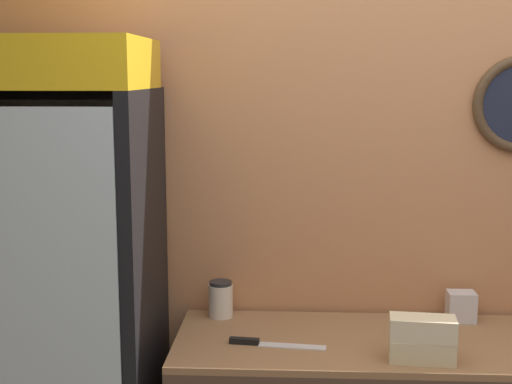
{
  "coord_description": "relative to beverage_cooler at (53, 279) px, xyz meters",
  "views": [
    {
      "loc": [
        -0.45,
        -1.72,
        1.87
      ],
      "look_at": [
        -0.59,
        0.82,
        1.45
      ],
      "focal_mm": 50.0,
      "sensor_mm": 36.0,
      "label": 1
    }
  ],
  "objects": [
    {
      "name": "sandwich_stack_middle",
      "position": [
        1.37,
        -0.23,
        -0.09
      ],
      "size": [
        0.23,
        0.13,
        0.08
      ],
      "color": "beige",
      "rests_on": "sandwich_stack_bottom"
    },
    {
      "name": "wall_back",
      "position": [
        1.38,
        0.32,
        0.26
      ],
      "size": [
        5.2,
        0.1,
        2.7
      ],
      "color": "tan",
      "rests_on": "ground_plane"
    },
    {
      "name": "sandwich_stack_bottom",
      "position": [
        1.37,
        -0.23,
        -0.17
      ],
      "size": [
        0.23,
        0.12,
        0.08
      ],
      "color": "beige",
      "rests_on": "prep_counter"
    },
    {
      "name": "chefs_knife",
      "position": [
        0.82,
        -0.11,
        -0.2
      ],
      "size": [
        0.36,
        0.07,
        0.02
      ],
      "color": "silver",
      "rests_on": "prep_counter"
    },
    {
      "name": "condiment_jar",
      "position": [
        0.63,
        0.2,
        -0.13
      ],
      "size": [
        0.1,
        0.1,
        0.15
      ],
      "color": "silver",
      "rests_on": "prep_counter"
    },
    {
      "name": "napkin_dispenser",
      "position": [
        1.61,
        0.2,
        -0.15
      ],
      "size": [
        0.11,
        0.09,
        0.12
      ],
      "color": "silver",
      "rests_on": "prep_counter"
    },
    {
      "name": "beverage_cooler",
      "position": [
        0.0,
        0.0,
        0.0
      ],
      "size": [
        0.8,
        0.64,
        2.0
      ],
      "color": "black",
      "rests_on": "ground_plane"
    }
  ]
}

